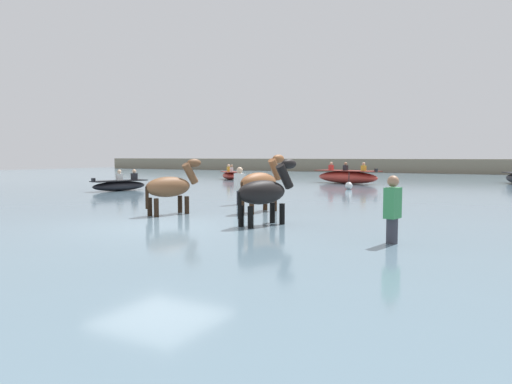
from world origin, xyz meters
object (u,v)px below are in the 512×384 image
Objects in this scene: horse_lead_chestnut at (261,184)px; channel_buoy at (349,186)px; horse_flank_black at (264,194)px; horse_trailing_bay at (171,188)px; boat_near_port at (230,175)px; person_wading_mid at (392,219)px; person_spectator_far at (240,191)px; boat_far_inshore at (347,177)px; boat_mid_channel at (120,185)px.

horse_lead_chestnut is 9.96m from channel_buoy.
horse_trailing_bay is at bearing 170.94° from horse_flank_black.
horse_trailing_bay reaches higher than boat_near_port.
person_wading_mid is 2.08× the size of channel_buoy.
horse_lead_chestnut is 1.24× the size of person_wading_mid.
horse_lead_chestnut is 1.24× the size of person_spectator_far.
horse_lead_chestnut is 2.58× the size of channel_buoy.
boat_far_inshore is 5.48× the size of channel_buoy.
boat_mid_channel is 12.72m from boat_far_inshore.
boat_far_inshore reaches higher than person_spectator_far.
horse_flank_black is at bearing -80.83° from channel_buoy.
person_spectator_far is (7.82, -2.54, 0.18)m from boat_mid_channel.
horse_lead_chestnut reaches higher than person_spectator_far.
horse_flank_black is at bearing -9.06° from horse_trailing_bay.
channel_buoy is (1.10, 11.58, -0.51)m from horse_trailing_bay.
horse_flank_black is 17.10m from boat_far_inshore.
boat_far_inshore is 4.93m from channel_buoy.
horse_trailing_bay reaches higher than person_wading_mid.
person_wading_mid is (4.26, -3.00, -0.33)m from horse_lead_chestnut.
boat_mid_channel is at bearing 149.96° from horse_flank_black.
person_wading_mid is at bearing -69.07° from channel_buoy.
horse_trailing_bay reaches higher than person_spectator_far.
boat_mid_channel is 1.65× the size of person_wading_mid.
horse_lead_chestnut is 2.44m from horse_trailing_bay.
boat_far_inshore reaches higher than boat_mid_channel.
boat_near_port is 11.40m from channel_buoy.
boat_far_inshore is (8.41, -0.77, 0.09)m from boat_near_port.
horse_flank_black reaches higher than boat_mid_channel.
person_wading_mid is at bearing -12.51° from horse_trailing_bay.
person_spectator_far is (-1.55, 1.46, -0.33)m from horse_lead_chestnut.
boat_far_inshore is 2.63× the size of person_wading_mid.
horse_flank_black is 0.44× the size of boat_far_inshore.
horse_flank_black is 2.43× the size of channel_buoy.
person_spectator_far is at bearing -86.77° from boat_far_inshore.
horse_lead_chestnut is at bearing -43.33° from person_spectator_far.
channel_buoy is at bearing 34.24° from boat_mid_channel.
boat_near_port is (-8.92, 17.00, -0.40)m from horse_trailing_bay.
person_wading_mid is at bearing -37.53° from person_spectator_far.
horse_lead_chestnut is 0.82× the size of boat_near_port.
horse_lead_chestnut reaches higher than boat_near_port.
horse_lead_chestnut is 2.49m from horse_flank_black.
person_wading_mid is (6.04, -1.34, -0.26)m from horse_trailing_bay.
person_wading_mid reaches higher than boat_mid_channel.
boat_mid_channel is 1.65× the size of person_spectator_far.
person_wading_mid reaches higher than channel_buoy.
horse_lead_chestnut is 18.71m from boat_near_port.
boat_mid_channel is (-9.37, 4.00, -0.51)m from horse_lead_chestnut.
boat_near_port is at bearing 129.21° from person_wading_mid.
person_wading_mid is at bearing -69.55° from boat_far_inshore.
horse_lead_chestnut is at bearing 144.85° from person_wading_mid.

